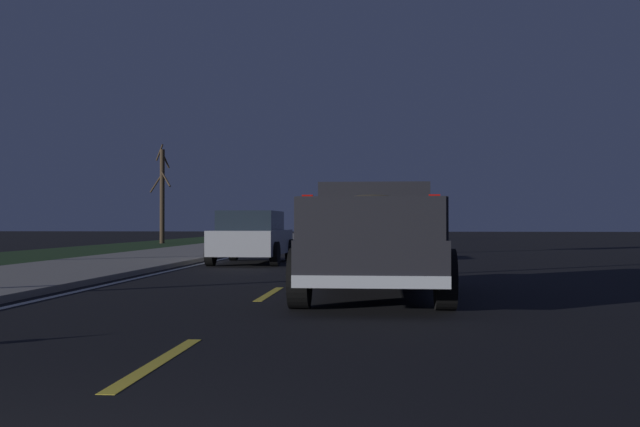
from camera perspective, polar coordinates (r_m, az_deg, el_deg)
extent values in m
plane|color=black|center=(29.67, 1.35, -3.05)|extent=(144.00, 144.00, 0.00)
cube|color=gray|center=(30.58, -9.38, -2.86)|extent=(108.00, 4.00, 0.12)
cube|color=#1E3819|center=(32.19, -18.04, -2.82)|extent=(108.00, 6.00, 0.01)
cube|color=yellow|center=(6.53, -12.47, -11.21)|extent=(2.40, 0.14, 0.01)
cube|color=yellow|center=(12.37, -3.95, -6.25)|extent=(2.40, 0.14, 0.01)
cube|color=yellow|center=(17.75, -1.18, -4.58)|extent=(2.40, 0.14, 0.01)
cube|color=yellow|center=(24.63, 0.59, -3.51)|extent=(2.40, 0.14, 0.01)
cube|color=yellow|center=(30.25, 1.43, -2.99)|extent=(2.40, 0.14, 0.01)
cube|color=yellow|center=(35.25, 1.95, -2.67)|extent=(2.40, 0.14, 0.01)
cube|color=yellow|center=(40.53, 2.36, -2.42)|extent=(2.40, 0.14, 0.01)
cube|color=yellow|center=(45.54, 2.66, -2.24)|extent=(2.40, 0.14, 0.01)
cube|color=yellow|center=(52.51, 2.98, -2.04)|extent=(2.40, 0.14, 0.01)
cube|color=yellow|center=(58.24, 3.19, -1.91)|extent=(2.40, 0.14, 0.01)
cube|color=yellow|center=(63.73, 3.36, -1.81)|extent=(2.40, 0.14, 0.01)
cube|color=yellow|center=(69.53, 3.50, -1.72)|extent=(2.40, 0.14, 0.01)
cube|color=yellow|center=(75.20, 3.62, -1.65)|extent=(2.40, 0.14, 0.01)
cube|color=yellow|center=(80.67, 3.72, -1.59)|extent=(2.40, 0.14, 0.01)
cube|color=silver|center=(30.09, -5.13, -3.00)|extent=(108.00, 0.14, 0.01)
cube|color=#232328|center=(11.90, 4.21, -3.25)|extent=(5.40, 2.00, 0.60)
cube|color=#232328|center=(13.08, 4.29, 0.26)|extent=(2.16, 1.84, 0.90)
cube|color=#1E2833|center=(12.03, 4.22, 0.58)|extent=(0.04, 1.44, 0.50)
cube|color=#232328|center=(10.87, -0.84, -0.44)|extent=(3.02, 0.08, 0.56)
cube|color=#232328|center=(10.84, 9.10, -0.43)|extent=(3.02, 0.08, 0.56)
cube|color=#232328|center=(9.23, 3.96, -0.38)|extent=(0.08, 1.88, 0.56)
cube|color=silver|center=(9.26, 3.96, -5.33)|extent=(0.12, 2.00, 0.16)
cube|color=red|center=(9.30, -0.98, 0.85)|extent=(0.06, 0.14, 0.20)
cube|color=red|center=(9.26, 8.91, 0.86)|extent=(0.06, 0.14, 0.20)
ellipsoid|color=#4C422D|center=(10.81, 4.12, -0.22)|extent=(2.59, 1.52, 0.64)
sphere|color=silver|center=(11.32, 2.34, -0.95)|extent=(0.40, 0.40, 0.40)
sphere|color=beige|center=(10.21, 5.75, -1.09)|extent=(0.34, 0.34, 0.34)
cylinder|color=black|center=(13.74, 0.14, -3.96)|extent=(0.84, 0.28, 0.84)
cylinder|color=black|center=(13.72, 8.51, -3.96)|extent=(0.84, 0.28, 0.84)
cylinder|color=black|center=(10.21, -1.59, -5.08)|extent=(0.84, 0.28, 0.84)
cylinder|color=black|center=(10.17, 9.72, -5.08)|extent=(0.84, 0.28, 0.84)
cube|color=#B2B5BA|center=(21.76, -5.26, -2.22)|extent=(4.41, 1.82, 0.70)
cube|color=#1E2833|center=(21.51, -5.39, -0.56)|extent=(2.47, 1.60, 0.56)
cylinder|color=black|center=(23.41, -6.75, -2.82)|extent=(0.68, 0.22, 0.68)
cylinder|color=black|center=(23.10, -2.38, -2.86)|extent=(0.68, 0.22, 0.68)
cylinder|color=black|center=(20.50, -8.52, -3.12)|extent=(0.68, 0.22, 0.68)
cylinder|color=black|center=(20.14, -3.53, -3.17)|extent=(0.68, 0.22, 0.68)
cube|color=red|center=(19.65, -6.43, -2.23)|extent=(0.09, 1.51, 0.10)
cube|color=navy|center=(44.06, 0.55, -1.47)|extent=(4.45, 1.91, 0.70)
cube|color=#1E2833|center=(43.80, 0.53, -0.65)|extent=(2.50, 1.65, 0.56)
cylinder|color=black|center=(45.61, -0.48, -1.81)|extent=(0.68, 0.22, 0.68)
cylinder|color=black|center=(45.52, 1.78, -1.82)|extent=(0.68, 0.22, 0.68)
cylinder|color=black|center=(42.63, -0.77, -1.89)|extent=(0.68, 0.22, 0.68)
cylinder|color=black|center=(42.53, 1.65, -1.89)|extent=(0.68, 0.22, 0.68)
cube|color=red|center=(41.91, 0.39, -1.44)|extent=(0.12, 1.51, 0.10)
cylinder|color=#423323|center=(43.70, -12.19, 1.31)|extent=(0.28, 0.28, 5.50)
cylinder|color=#423323|center=(44.18, -12.39, 4.66)|extent=(0.56, 0.59, 0.97)
cylinder|color=#423323|center=(43.14, -11.94, 2.67)|extent=(1.05, 0.89, 1.05)
cylinder|color=#423323|center=(44.02, -11.94, 4.08)|extent=(0.56, 0.36, 0.95)
cylinder|color=#423323|center=(44.20, -12.61, 2.36)|extent=(0.71, 1.01, 1.20)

